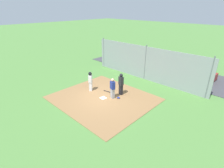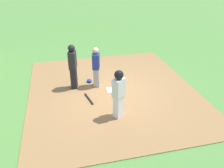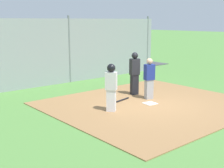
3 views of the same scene
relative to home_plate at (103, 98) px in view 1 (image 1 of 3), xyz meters
name	(u,v)px [view 1 (image 1 of 3)]	position (x,y,z in m)	size (l,w,h in m)	color
ground_plane	(103,98)	(0.00, 0.00, -0.04)	(140.00, 140.00, 0.00)	#51843D
dirt_infield	(103,98)	(0.00, 0.00, -0.03)	(7.20, 6.40, 0.03)	olive
home_plate	(103,98)	(0.00, 0.00, 0.00)	(0.44, 0.44, 0.02)	white
catcher	(113,88)	(-0.50, -0.53, 0.84)	(0.44, 0.36, 1.63)	#9E9EA3
umpire	(121,84)	(-0.56, -1.43, 0.94)	(0.44, 0.35, 1.79)	black
runner	(90,80)	(1.74, -0.21, 0.93)	(0.44, 0.46, 1.65)	silver
baseball_bat	(108,92)	(0.49, -1.01, 0.02)	(0.06, 0.06, 0.80)	black
catcher_mask	(118,98)	(-0.89, -0.78, 0.05)	(0.24, 0.20, 0.12)	navy
backstop_fence	(145,63)	(0.00, -5.55, 1.56)	(12.00, 0.10, 3.35)	#93999E
parking_lot	(162,70)	(0.00, -9.10, -0.02)	(18.00, 5.20, 0.04)	#424247
parked_car_red	(193,71)	(-3.22, -9.31, 0.57)	(4.27, 2.02, 1.28)	maroon
parked_car_white	(157,65)	(0.38, -8.55, 0.57)	(4.23, 1.95, 1.28)	silver
parked_car_blue	(143,59)	(2.90, -9.41, 0.57)	(4.42, 2.41, 1.28)	#28428C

